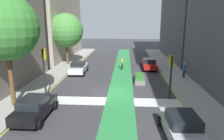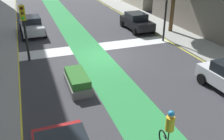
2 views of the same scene
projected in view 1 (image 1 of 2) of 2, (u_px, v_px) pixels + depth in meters
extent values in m
plane|color=#38383D|center=(111.00, 93.00, 19.21)|extent=(120.00, 120.00, 0.00)
cube|color=#2D8C47|center=(120.00, 93.00, 19.14)|extent=(2.40, 60.00, 0.01)
cube|color=silver|center=(109.00, 101.00, 17.27)|extent=(12.00, 1.80, 0.01)
cube|color=#9E9E99|center=(34.00, 91.00, 19.69)|extent=(3.00, 60.00, 0.15)
cube|color=yellow|center=(49.00, 92.00, 19.61)|extent=(0.16, 60.00, 0.01)
cube|color=#9E9E99|center=(192.00, 94.00, 18.69)|extent=(3.00, 60.00, 0.15)
cube|color=yellow|center=(175.00, 95.00, 18.81)|extent=(0.16, 60.00, 0.01)
cube|color=#4C4C56|center=(199.00, 1.00, 34.94)|extent=(9.57, 19.15, 19.86)
cylinder|color=black|center=(171.00, 78.00, 17.41)|extent=(0.16, 0.16, 3.81)
cube|color=gold|center=(171.00, 61.00, 17.26)|extent=(0.35, 0.28, 0.95)
sphere|color=#3F0A0A|center=(171.00, 57.00, 17.33)|extent=(0.20, 0.20, 0.20)
sphere|color=#4C380C|center=(171.00, 61.00, 17.40)|extent=(0.20, 0.20, 0.20)
sphere|color=#26D833|center=(171.00, 64.00, 17.47)|extent=(0.20, 0.20, 0.20)
cylinder|color=black|center=(44.00, 74.00, 17.51)|extent=(0.16, 0.16, 4.37)
cube|color=gold|center=(44.00, 54.00, 17.30)|extent=(0.35, 0.28, 0.95)
sphere|color=#3F0A0A|center=(44.00, 50.00, 17.37)|extent=(0.20, 0.20, 0.20)
sphere|color=#4C380C|center=(44.00, 54.00, 17.44)|extent=(0.20, 0.20, 0.20)
sphere|color=#26D833|center=(45.00, 57.00, 17.51)|extent=(0.20, 0.20, 0.20)
cube|color=black|center=(35.00, 109.00, 14.17)|extent=(1.83, 4.21, 0.70)
cube|color=black|center=(33.00, 102.00, 13.83)|extent=(1.61, 2.01, 0.55)
cylinder|color=black|center=(32.00, 105.00, 15.74)|extent=(0.22, 0.64, 0.64)
cylinder|color=black|center=(55.00, 105.00, 15.63)|extent=(0.22, 0.64, 0.64)
cylinder|color=black|center=(12.00, 123.00, 12.88)|extent=(0.22, 0.64, 0.64)
cylinder|color=black|center=(40.00, 124.00, 12.78)|extent=(0.22, 0.64, 0.64)
cube|color=#B2B7BF|center=(181.00, 128.00, 11.70)|extent=(1.95, 4.26, 0.70)
cube|color=black|center=(183.00, 119.00, 11.36)|extent=(1.67, 2.06, 0.55)
cylinder|color=black|center=(160.00, 121.00, 13.24)|extent=(0.24, 0.65, 0.64)
cylinder|color=black|center=(188.00, 121.00, 13.19)|extent=(0.24, 0.65, 0.64)
cube|color=silver|center=(79.00, 68.00, 26.38)|extent=(1.96, 4.26, 0.70)
cube|color=black|center=(78.00, 64.00, 26.04)|extent=(1.67, 2.06, 0.55)
cylinder|color=black|center=(74.00, 68.00, 27.92)|extent=(0.24, 0.65, 0.64)
cylinder|color=black|center=(87.00, 68.00, 27.87)|extent=(0.24, 0.65, 0.64)
cylinder|color=black|center=(69.00, 74.00, 25.06)|extent=(0.24, 0.65, 0.64)
cylinder|color=black|center=(84.00, 74.00, 25.01)|extent=(0.24, 0.65, 0.64)
cube|color=#A51919|center=(149.00, 65.00, 28.61)|extent=(1.82, 4.21, 0.70)
cube|color=black|center=(149.00, 60.00, 28.27)|extent=(1.61, 2.01, 0.55)
cylinder|color=black|center=(142.00, 65.00, 30.18)|extent=(0.22, 0.64, 0.64)
cylinder|color=black|center=(154.00, 65.00, 30.06)|extent=(0.22, 0.64, 0.64)
cylinder|color=black|center=(143.00, 69.00, 27.32)|extent=(0.22, 0.64, 0.64)
cylinder|color=black|center=(157.00, 69.00, 27.21)|extent=(0.22, 0.64, 0.64)
torus|color=black|center=(123.00, 66.00, 29.21)|extent=(0.11, 0.68, 0.68)
torus|color=black|center=(122.00, 68.00, 28.20)|extent=(0.11, 0.68, 0.68)
cylinder|color=black|center=(122.00, 66.00, 28.67)|extent=(0.13, 0.95, 0.06)
cylinder|color=black|center=(122.00, 64.00, 28.46)|extent=(0.05, 0.05, 0.50)
cylinder|color=gold|center=(122.00, 60.00, 28.33)|extent=(0.32, 0.32, 0.55)
sphere|color=tan|center=(122.00, 58.00, 28.24)|extent=(0.22, 0.22, 0.22)
sphere|color=#268CCC|center=(122.00, 57.00, 28.23)|extent=(0.23, 0.23, 0.23)
cylinder|color=#262638|center=(184.00, 74.00, 24.02)|extent=(0.28, 0.28, 0.79)
cylinder|color=#2659B2|center=(184.00, 68.00, 23.84)|extent=(0.34, 0.34, 0.70)
sphere|color=tan|center=(185.00, 64.00, 23.73)|extent=(0.23, 0.23, 0.23)
cylinder|color=brown|center=(11.00, 78.00, 15.75)|extent=(0.36, 0.36, 4.32)
sphere|color=#387F33|center=(5.00, 27.00, 14.84)|extent=(4.91, 4.91, 4.91)
cylinder|color=brown|center=(67.00, 53.00, 31.30)|extent=(0.36, 0.36, 3.33)
sphere|color=#478C3D|center=(66.00, 30.00, 30.49)|extent=(5.10, 5.10, 5.10)
cube|color=slate|center=(139.00, 80.00, 22.66)|extent=(1.10, 2.59, 0.45)
cube|color=#33722D|center=(140.00, 76.00, 22.56)|extent=(0.99, 2.33, 0.40)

